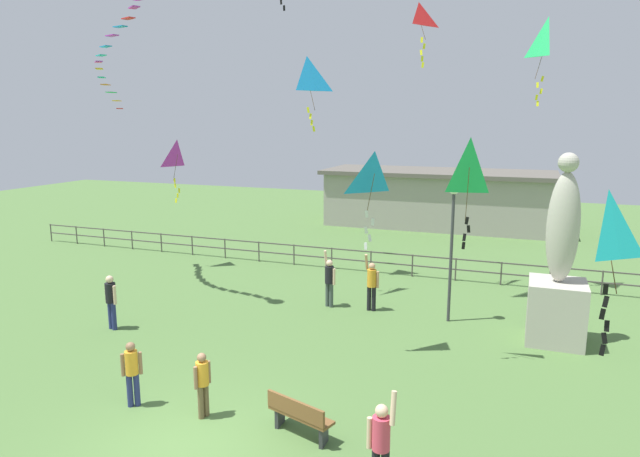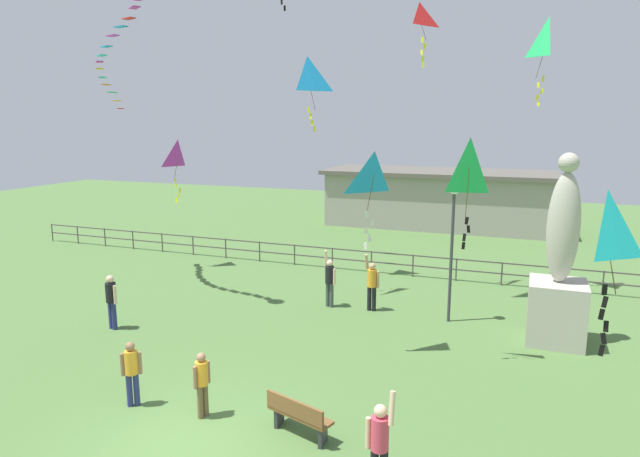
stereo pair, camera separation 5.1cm
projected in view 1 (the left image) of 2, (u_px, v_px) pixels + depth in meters
ground_plane at (185, 447)px, 11.18m from camera, size 80.00×80.00×0.00m
statue_monument at (558, 283)px, 16.20m from camera, size 1.60×1.60×5.58m
lamppost at (453, 222)px, 17.59m from camera, size 0.36×0.36×4.55m
park_bench at (299, 415)px, 11.50m from camera, size 1.55×0.85×0.85m
person_0 at (329, 279)px, 19.44m from camera, size 0.50×0.37×2.00m
person_1 at (381, 442)px, 9.60m from camera, size 0.51×0.31×2.00m
person_2 at (203, 380)px, 12.17m from camera, size 0.28×0.44×1.50m
person_3 at (372, 283)px, 19.04m from camera, size 0.51×0.34×1.99m
person_4 at (111, 299)px, 17.33m from camera, size 0.51×0.32×1.74m
person_5 at (132, 370)px, 12.64m from camera, size 0.39×0.31×1.55m
kite_0 at (374, 177)px, 14.58m from camera, size 0.97×1.01×2.65m
kite_1 at (547, 42)px, 20.06m from camera, size 0.94×0.93×3.12m
kite_2 at (178, 156)px, 23.87m from camera, size 0.78×0.97×2.72m
kite_3 at (307, 77)px, 19.67m from camera, size 1.07×1.20×2.59m
kite_4 at (469, 171)px, 13.94m from camera, size 0.86×0.71×2.88m
kite_6 at (605, 232)px, 9.38m from camera, size 0.82×0.76×2.86m
kite_7 at (419, 18)px, 20.17m from camera, size 0.86×1.08×2.28m
streamer_kite at (130, 4)px, 18.07m from camera, size 5.02×4.78×4.00m
waterfront_railing at (365, 258)px, 24.01m from camera, size 36.00×0.06×0.95m
pavilion_building at (437, 198)px, 34.43m from camera, size 13.80×5.46×3.44m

